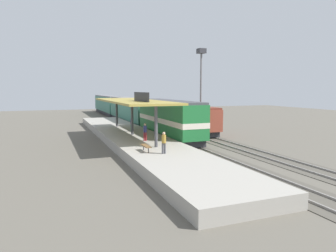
{
  "coord_description": "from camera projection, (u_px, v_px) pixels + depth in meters",
  "views": [
    {
      "loc": [
        -13.32,
        -33.11,
        5.92
      ],
      "look_at": [
        -1.38,
        -2.61,
        2.0
      ],
      "focal_mm": 33.2,
      "sensor_mm": 36.0,
      "label": 1
    }
  ],
  "objects": [
    {
      "name": "track_far",
      "position": [
        206.0,
        138.0,
        37.8
      ],
      "size": [
        3.2,
        110.0,
        0.16
      ],
      "color": "#4E4941",
      "rests_on": "ground"
    },
    {
      "name": "light_mast",
      "position": [
        201.0,
        72.0,
        45.03
      ],
      "size": [
        1.1,
        1.1,
        11.7
      ],
      "color": "slate",
      "rests_on": "ground"
    },
    {
      "name": "platform",
      "position": [
        132.0,
        139.0,
        34.42
      ],
      "size": [
        6.0,
        44.0,
        0.9
      ],
      "primitive_type": "cube",
      "color": "#9E998E",
      "rests_on": "ground"
    },
    {
      "name": "passenger_carriage_front",
      "position": [
        130.0,
        110.0,
        53.06
      ],
      "size": [
        2.9,
        20.0,
        4.24
      ],
      "color": "#28282D",
      "rests_on": "track_near"
    },
    {
      "name": "freight_car",
      "position": [
        190.0,
        118.0,
        41.65
      ],
      "size": [
        2.8,
        12.0,
        3.54
      ],
      "color": "#28282D",
      "rests_on": "track_far"
    },
    {
      "name": "person_waiting",
      "position": [
        132.0,
        123.0,
        36.72
      ],
      "size": [
        0.34,
        0.34,
        1.71
      ],
      "color": "#23603D",
      "rests_on": "platform"
    },
    {
      "name": "person_walking",
      "position": [
        164.0,
        142.0,
        24.08
      ],
      "size": [
        0.34,
        0.34,
        1.71
      ],
      "color": "#4C4C51",
      "rests_on": "platform"
    },
    {
      "name": "platform_bench",
      "position": [
        146.0,
        146.0,
        25.0
      ],
      "size": [
        0.44,
        1.7,
        0.5
      ],
      "color": "#333338",
      "rests_on": "platform"
    },
    {
      "name": "ground_plane",
      "position": [
        186.0,
        139.0,
        36.86
      ],
      "size": [
        120.0,
        120.0,
        0.0
      ],
      "primitive_type": "plane",
      "color": "#5B564C"
    },
    {
      "name": "locomotive",
      "position": [
        169.0,
        119.0,
        36.4
      ],
      "size": [
        2.93,
        14.43,
        4.44
      ],
      "color": "#28282D",
      "rests_on": "track_near"
    },
    {
      "name": "station_canopy",
      "position": [
        132.0,
        102.0,
        33.85
      ],
      "size": [
        5.2,
        18.0,
        4.7
      ],
      "color": "#47474C",
      "rests_on": "platform"
    },
    {
      "name": "person_boarding",
      "position": [
        145.0,
        131.0,
        30.14
      ],
      "size": [
        0.34,
        0.34,
        1.71
      ],
      "color": "maroon",
      "rests_on": "platform"
    },
    {
      "name": "track_near",
      "position": [
        171.0,
        140.0,
        36.14
      ],
      "size": [
        3.2,
        110.0,
        0.16
      ],
      "color": "#4E4941",
      "rests_on": "ground"
    },
    {
      "name": "passenger_carriage_rear",
      "position": [
        108.0,
        104.0,
        72.29
      ],
      "size": [
        2.9,
        20.0,
        4.24
      ],
      "color": "#28282D",
      "rests_on": "track_near"
    }
  ]
}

